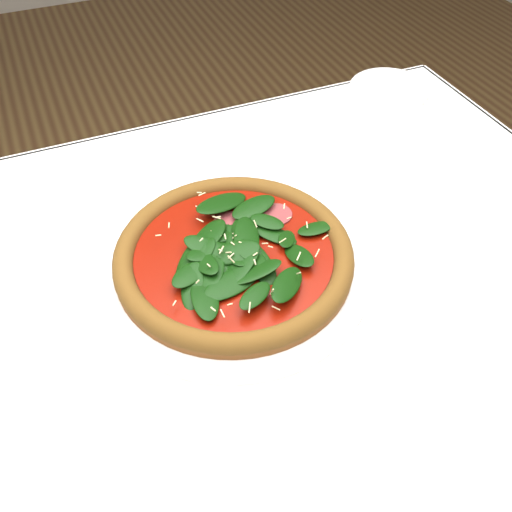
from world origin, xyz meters
name	(u,v)px	position (x,y,z in m)	size (l,w,h in m)	color
dining_table	(212,341)	(0.00, 0.00, 0.65)	(1.21, 0.81, 0.75)	white
plate	(234,264)	(0.05, 0.03, 0.76)	(0.36, 0.36, 0.02)	white
pizza	(234,253)	(0.05, 0.03, 0.78)	(0.34, 0.34, 0.04)	brown
saucer_far	(389,88)	(0.48, 0.34, 0.76)	(0.15, 0.15, 0.01)	white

